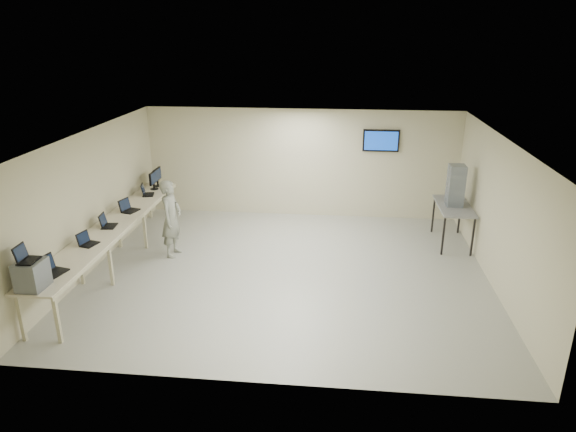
# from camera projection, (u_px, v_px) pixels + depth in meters

# --- Properties ---
(room) EXTENTS (8.01, 7.01, 2.81)m
(room) POSITION_uv_depth(u_px,v_px,m) (289.00, 206.00, 10.03)
(room) COLOR #A0A294
(room) RESTS_ON ground
(workbench) EXTENTS (0.76, 6.00, 0.90)m
(workbench) POSITION_uv_depth(u_px,v_px,m) (113.00, 228.00, 10.53)
(workbench) COLOR beige
(workbench) RESTS_ON ground
(equipment_box) EXTENTS (0.39, 0.45, 0.46)m
(equipment_box) POSITION_uv_depth(u_px,v_px,m) (32.00, 275.00, 7.86)
(equipment_box) COLOR slate
(equipment_box) RESTS_ON workbench
(laptop_on_box) EXTENTS (0.28, 0.34, 0.26)m
(laptop_on_box) POSITION_uv_depth(u_px,v_px,m) (25.00, 257.00, 7.76)
(laptop_on_box) COLOR black
(laptop_on_box) RESTS_ON equipment_box
(laptop_0) EXTENTS (0.41, 0.45, 0.31)m
(laptop_0) POSITION_uv_depth(u_px,v_px,m) (51.00, 269.00, 8.38)
(laptop_0) COLOR black
(laptop_0) RESTS_ON workbench
(laptop_1) EXTENTS (0.34, 0.37, 0.25)m
(laptop_1) POSITION_uv_depth(u_px,v_px,m) (87.00, 241.00, 9.50)
(laptop_1) COLOR black
(laptop_1) RESTS_ON workbench
(laptop_2) EXTENTS (0.32, 0.37, 0.27)m
(laptop_2) POSITION_uv_depth(u_px,v_px,m) (107.00, 223.00, 10.37)
(laptop_2) COLOR black
(laptop_2) RESTS_ON workbench
(laptop_3) EXTENTS (0.39, 0.42, 0.28)m
(laptop_3) POSITION_uv_depth(u_px,v_px,m) (128.00, 208.00, 11.24)
(laptop_3) COLOR black
(laptop_3) RESTS_ON workbench
(laptop_4) EXTENTS (0.36, 0.39, 0.27)m
(laptop_4) POSITION_uv_depth(u_px,v_px,m) (146.00, 192.00, 12.35)
(laptop_4) COLOR black
(laptop_4) RESTS_ON workbench
(monitor_near) EXTENTS (0.20, 0.46, 0.45)m
(monitor_near) POSITION_uv_depth(u_px,v_px,m) (153.00, 179.00, 12.72)
(monitor_near) COLOR black
(monitor_near) RESTS_ON workbench
(monitor_far) EXTENTS (0.21, 0.47, 0.46)m
(monitor_far) POSITION_uv_depth(u_px,v_px,m) (157.00, 176.00, 12.98)
(monitor_far) COLOR black
(monitor_far) RESTS_ON workbench
(soldier) EXTENTS (0.47, 0.66, 1.70)m
(soldier) POSITION_uv_depth(u_px,v_px,m) (171.00, 218.00, 10.99)
(soldier) COLOR gray
(soldier) RESTS_ON ground
(side_table) EXTENTS (0.72, 1.55, 0.93)m
(side_table) POSITION_uv_depth(u_px,v_px,m) (454.00, 208.00, 11.59)
(side_table) COLOR gray
(side_table) RESTS_ON ground
(storage_bins) EXTENTS (0.35, 0.39, 0.93)m
(storage_bins) POSITION_uv_depth(u_px,v_px,m) (456.00, 185.00, 11.41)
(storage_bins) COLOR gray
(storage_bins) RESTS_ON side_table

